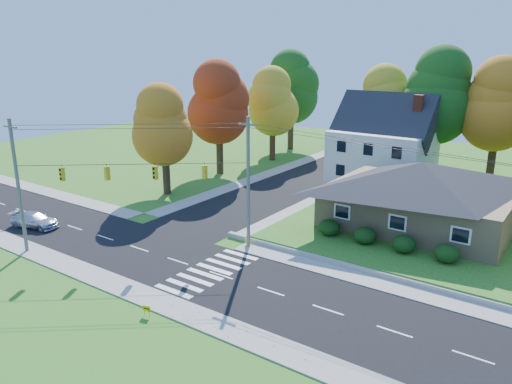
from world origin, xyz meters
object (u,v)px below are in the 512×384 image
fire_hydrant (248,241)px  white_car (350,158)px  ranch_house (420,193)px  silver_sedan (35,220)px

fire_hydrant → white_car: bearing=100.4°
ranch_house → silver_sedan: (-26.86, -17.84, -2.62)m
ranch_house → white_car: 25.07m
ranch_house → white_car: (-15.20, 19.78, -2.46)m
ranch_house → fire_hydrant: size_ratio=16.73×
silver_sedan → white_car: (11.66, 37.61, 0.16)m
ranch_house → fire_hydrant: ranch_house is taller
silver_sedan → fire_hydrant: (17.23, 7.08, -0.23)m
silver_sedan → ranch_house: bearing=-70.8°
white_car → fire_hydrant: (5.58, -30.53, -0.39)m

